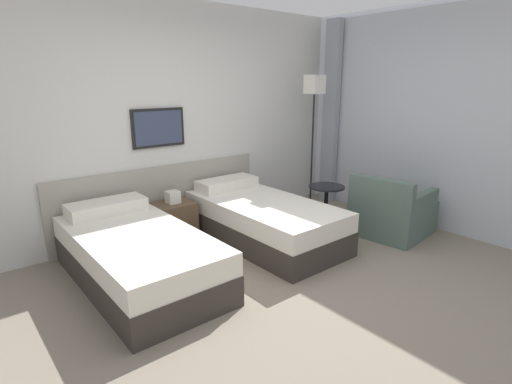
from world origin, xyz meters
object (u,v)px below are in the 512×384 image
at_px(bed_near_window, 263,220).
at_px(armchair, 392,214).
at_px(nightstand, 174,220).
at_px(bed_near_door, 137,255).
at_px(side_table, 326,199).
at_px(floor_lamp, 314,100).

distance_m(bed_near_window, armchair, 1.57).
bearing_deg(nightstand, bed_near_door, -136.99).
xyz_separation_m(bed_near_window, side_table, (0.86, -0.21, 0.14)).
distance_m(bed_near_door, side_table, 2.39).
distance_m(bed_near_window, floor_lamp, 1.89).
distance_m(bed_near_door, nightstand, 1.04).
xyz_separation_m(bed_near_door, side_table, (2.38, -0.21, 0.14)).
relative_size(bed_near_door, armchair, 2.07).
bearing_deg(bed_near_door, floor_lamp, 9.12).
bearing_deg(floor_lamp, armchair, -87.96).
relative_size(nightstand, floor_lamp, 0.31).
xyz_separation_m(bed_near_window, nightstand, (-0.76, 0.71, -0.02)).
bearing_deg(nightstand, side_table, -29.62).
height_order(bed_near_door, side_table, bed_near_door).
bearing_deg(bed_near_window, floor_lamp, 19.27).
bearing_deg(nightstand, armchair, -36.32).
relative_size(bed_near_door, floor_lamp, 1.02).
xyz_separation_m(bed_near_window, floor_lamp, (1.29, 0.45, 1.30)).
relative_size(side_table, armchair, 0.60).
bearing_deg(nightstand, floor_lamp, -7.17).
distance_m(bed_near_window, nightstand, 1.04).
height_order(side_table, armchair, armchair).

